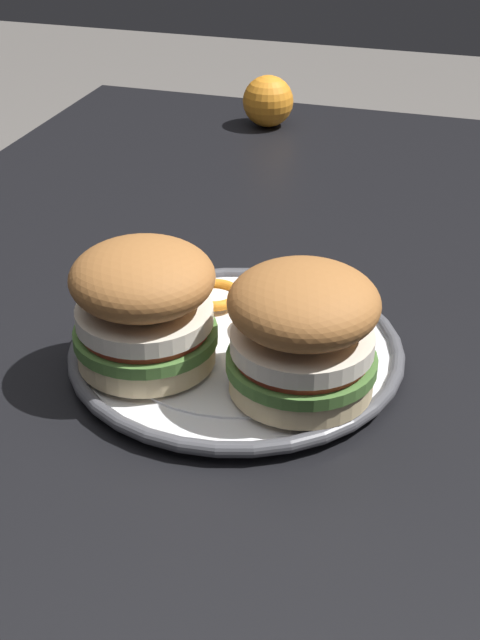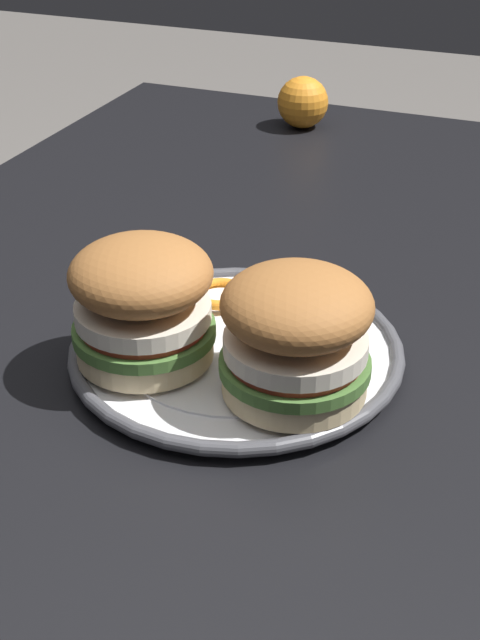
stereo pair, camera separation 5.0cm
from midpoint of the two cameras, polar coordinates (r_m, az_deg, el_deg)
The scene contains 7 objects.
dining_table at distance 0.80m, azimuth 1.38°, elevation -8.34°, with size 1.42×0.89×0.73m.
dinner_plate at distance 0.75m, azimuth 1.92°, elevation -2.05°, with size 0.28×0.28×0.02m.
sandwich_half_left at distance 0.66m, azimuth 5.72°, elevation -0.86°, with size 0.11×0.11×0.10m.
sandwich_half_right at distance 0.70m, azimuth -4.15°, elevation 1.21°, with size 0.12×0.12×0.10m.
orange_peel_curled at distance 0.81m, azimuth 0.54°, elevation 1.61°, with size 0.06×0.06×0.01m.
orange_peel_strip_long at distance 0.75m, azimuth 3.06°, elevation -0.66°, with size 0.07×0.06×0.01m.
whole_orange at distance 1.29m, azimuth 5.13°, elevation 13.52°, with size 0.07×0.07×0.07m, color orange.
Camera 2 is at (-0.58, -0.24, 1.14)m, focal length 50.71 mm.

